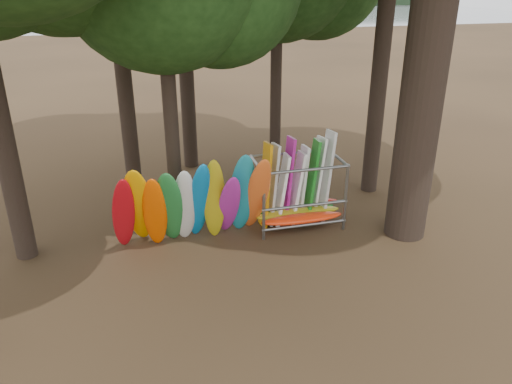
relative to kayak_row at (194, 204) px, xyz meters
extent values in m
plane|color=#47331E|center=(1.35, -1.28, -1.33)|extent=(120.00, 120.00, 0.00)
plane|color=gray|center=(1.35, 58.72, -1.33)|extent=(160.00, 160.00, 0.00)
cube|color=black|center=(1.35, 108.72, 0.67)|extent=(160.00, 4.00, 4.00)
cylinder|color=black|center=(-1.53, 4.61, 4.74)|extent=(0.53, 0.53, 12.14)
cylinder|color=black|center=(3.93, 5.24, 3.30)|extent=(0.42, 0.42, 9.26)
cylinder|color=black|center=(-0.34, 1.49, 3.08)|extent=(0.42, 0.42, 8.83)
ellipsoid|color=#B70A14|center=(-1.89, -0.10, -0.04)|extent=(0.80, 1.65, 2.69)
ellipsoid|color=#F6A301|center=(-1.48, 0.05, 0.07)|extent=(0.91, 1.98, 2.94)
ellipsoid|color=#EB4D00|center=(-1.07, -0.10, -0.10)|extent=(0.73, 1.37, 2.57)
ellipsoid|color=#1E6B2D|center=(-0.66, -0.01, -0.04)|extent=(0.96, 1.66, 2.72)
ellipsoid|color=beige|center=(-0.25, 0.05, -0.07)|extent=(0.69, 1.37, 2.65)
ellipsoid|color=#096AAC|center=(0.17, 0.04, 0.03)|extent=(0.78, 1.69, 2.87)
ellipsoid|color=#B09E14|center=(0.58, -0.04, 0.06)|extent=(0.75, 1.31, 2.88)
ellipsoid|color=#AB26A1|center=(0.99, -0.05, -0.14)|extent=(0.65, 1.84, 2.52)
ellipsoid|color=teal|center=(1.40, 0.05, 0.11)|extent=(0.84, 1.64, 3.00)
ellipsoid|color=orange|center=(1.81, 0.03, 0.05)|extent=(0.77, 1.84, 2.89)
ellipsoid|color=#FB330D|center=(3.27, 0.11, -0.91)|extent=(2.58, 0.55, 0.24)
ellipsoid|color=gold|center=(3.27, 0.50, -0.91)|extent=(2.72, 0.55, 0.24)
ellipsoid|color=#16641A|center=(3.27, 0.80, -0.91)|extent=(2.61, 0.55, 0.24)
ellipsoid|color=#B7190D|center=(3.27, 1.08, -0.91)|extent=(3.11, 0.55, 0.24)
cube|color=orange|center=(2.30, 0.80, -0.02)|extent=(0.35, 0.80, 2.65)
cube|color=silver|center=(2.54, 0.90, -0.06)|extent=(0.43, 0.81, 2.56)
cube|color=white|center=(2.78, 0.70, -0.20)|extent=(0.49, 0.74, 2.28)
cube|color=#A41B81|center=(3.03, 0.90, 0.02)|extent=(0.41, 0.80, 2.73)
cube|color=white|center=(3.27, 0.75, -0.19)|extent=(0.49, 0.76, 2.29)
cube|color=white|center=(3.51, 0.95, -0.14)|extent=(0.35, 0.76, 2.41)
cube|color=#1A7920|center=(3.75, 0.72, -0.02)|extent=(0.48, 0.76, 2.66)
cube|color=white|center=(3.99, 0.95, -0.02)|extent=(0.53, 0.82, 2.65)
cube|color=silver|center=(4.23, 0.78, 0.09)|extent=(0.47, 0.82, 2.87)
camera|label=1|loc=(-1.49, -12.59, 5.86)|focal=35.00mm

